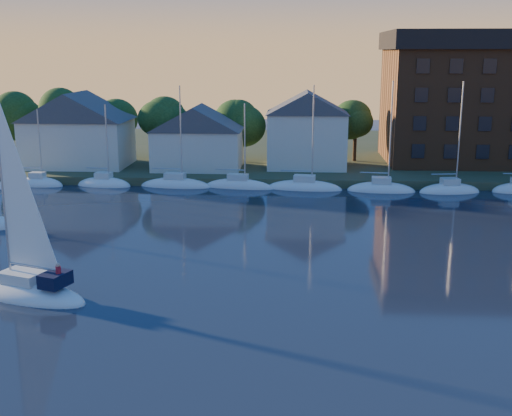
# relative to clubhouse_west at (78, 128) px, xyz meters

# --- Properties ---
(shoreline_land) EXTENTS (160.00, 50.00, 2.00)m
(shoreline_land) POSITION_rel_clubhouse_west_xyz_m (22.00, 17.00, -5.93)
(shoreline_land) COLOR #334025
(shoreline_land) RESTS_ON ground
(wooden_dock) EXTENTS (120.00, 3.00, 1.00)m
(wooden_dock) POSITION_rel_clubhouse_west_xyz_m (22.00, -6.00, -5.93)
(wooden_dock) COLOR brown
(wooden_dock) RESTS_ON ground
(clubhouse_west) EXTENTS (13.65, 9.45, 9.64)m
(clubhouse_west) POSITION_rel_clubhouse_west_xyz_m (0.00, 0.00, 0.00)
(clubhouse_west) COLOR silver
(clubhouse_west) RESTS_ON shoreline_land
(clubhouse_centre) EXTENTS (11.55, 8.40, 8.08)m
(clubhouse_centre) POSITION_rel_clubhouse_west_xyz_m (16.00, -1.00, -0.80)
(clubhouse_centre) COLOR silver
(clubhouse_centre) RESTS_ON shoreline_land
(clubhouse_east) EXTENTS (10.50, 8.40, 9.80)m
(clubhouse_east) POSITION_rel_clubhouse_west_xyz_m (30.00, 1.00, 0.07)
(clubhouse_east) COLOR silver
(clubhouse_east) RESTS_ON shoreline_land
(condo_block) EXTENTS (31.00, 17.00, 17.40)m
(condo_block) POSITION_rel_clubhouse_west_xyz_m (56.00, 6.95, 3.86)
(condo_block) COLOR brown
(condo_block) RESTS_ON shoreline_land
(tree_line) EXTENTS (93.40, 5.40, 8.90)m
(tree_line) POSITION_rel_clubhouse_west_xyz_m (24.00, 5.00, 1.24)
(tree_line) COLOR #392A1A
(tree_line) RESTS_ON shoreline_land
(moored_fleet) EXTENTS (79.50, 2.40, 12.05)m
(moored_fleet) POSITION_rel_clubhouse_west_xyz_m (18.00, -9.00, -5.83)
(moored_fleet) COLOR white
(moored_fleet) RESTS_ON ground
(hero_sailboat) EXTENTS (10.23, 6.20, 15.03)m
(hero_sailboat) POSITION_rel_clubhouse_west_xyz_m (10.97, -43.66, -5.31)
(hero_sailboat) COLOR white
(hero_sailboat) RESTS_ON ground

